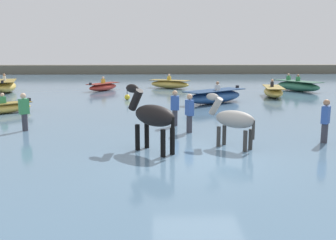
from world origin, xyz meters
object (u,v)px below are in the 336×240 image
person_wading_mid (175,110)px  boat_far_offshore (298,86)px  person_onlooker_left (325,124)px  boat_mid_channel (5,86)px  horse_lead_grey (233,120)px  person_spectator_far (189,116)px  boat_near_starboard (3,108)px  boat_distant_west (215,97)px  boat_far_inshore (103,87)px  boat_mid_outer (273,92)px  horse_trailing_black (152,117)px  person_onlooker_right (24,114)px  boat_distant_east (170,84)px  channel_buoy (127,97)px

person_wading_mid → boat_far_offshore: bearing=53.3°
person_onlooker_left → boat_mid_channel: bearing=135.1°
horse_lead_grey → person_spectator_far: horse_lead_grey is taller
boat_near_starboard → boat_distant_west: size_ratio=0.63×
horse_lead_grey → person_onlooker_left: bearing=9.7°
boat_distant_west → person_onlooker_left: (1.96, -9.37, 0.23)m
boat_far_inshore → boat_mid_outer: 11.97m
horse_trailing_black → person_onlooker_right: (-4.58, 3.07, -0.40)m
boat_distant_east → boat_near_starboard: 14.50m
boat_near_starboard → person_onlooker_right: (2.31, -4.02, 0.35)m
boat_far_offshore → person_onlooker_right: size_ratio=2.38×
person_spectator_far → boat_distant_east: bearing=90.2°
boat_far_offshore → person_onlooker_left: bearing=-107.7°
person_onlooker_right → channel_buoy: 9.32m
person_onlooker_right → boat_near_starboard: bearing=119.9°
boat_mid_channel → boat_far_offshore: bearing=-0.0°
person_onlooker_left → channel_buoy: size_ratio=2.20×
boat_distant_west → person_spectator_far: 7.99m
boat_mid_channel → boat_mid_outer: 18.22m
horse_lead_grey → boat_mid_channel: size_ratio=0.45×
horse_lead_grey → person_wading_mid: size_ratio=1.13×
boat_near_starboard → channel_buoy: bearing=41.9°
channel_buoy → horse_lead_grey: bearing=-71.2°
boat_mid_outer → boat_distant_west: 4.97m
boat_distant_east → boat_near_starboard: boat_distant_east is taller
boat_mid_outer → boat_distant_east: 8.68m
horse_lead_grey → boat_far_inshore: horse_lead_grey is taller
boat_distant_west → person_wading_mid: 6.95m
boat_mid_channel → boat_near_starboard: boat_mid_channel is taller
person_spectator_far → channel_buoy: 9.73m
boat_far_inshore → boat_far_offshore: boat_far_offshore is taller
person_onlooker_right → boat_mid_channel: bearing=113.3°
horse_lead_grey → horse_trailing_black: 2.39m
horse_trailing_black → boat_far_inshore: 17.80m
boat_mid_channel → person_wading_mid: 17.01m
boat_distant_west → channel_buoy: boat_distant_west is taller
boat_far_inshore → boat_near_starboard: bearing=-107.3°
boat_distant_west → boat_mid_channel: bearing=155.4°
person_onlooker_left → person_spectator_far: bearing=157.6°
person_wading_mid → channel_buoy: (-2.38, 8.06, -0.43)m
boat_distant_west → boat_near_starboard: bearing=-162.8°
horse_lead_grey → horse_trailing_black: size_ratio=0.86×
boat_distant_west → person_onlooker_right: person_onlooker_right is taller
boat_near_starboard → person_onlooker_left: size_ratio=1.51×
person_spectator_far → channel_buoy: (-2.83, 9.30, -0.43)m
boat_distant_east → channel_buoy: (-2.78, -7.22, -0.15)m
boat_distant_west → person_spectator_far: (-2.11, -7.70, 0.23)m
boat_mid_outer → boat_far_inshore: bearing=158.8°
boat_far_inshore → person_spectator_far: person_spectator_far is taller
person_onlooker_left → channel_buoy: person_onlooker_left is taller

